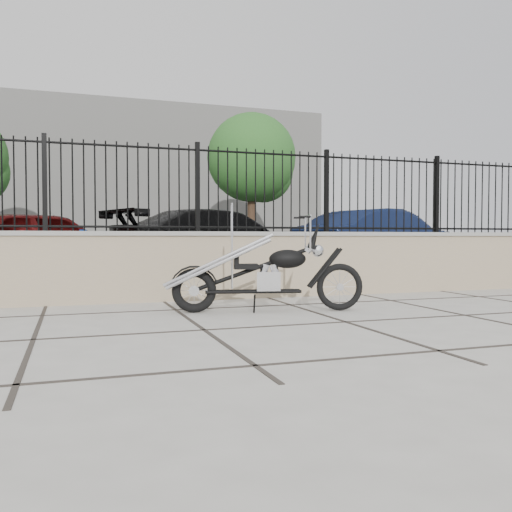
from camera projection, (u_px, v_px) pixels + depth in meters
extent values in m
plane|color=#99968E|center=(346.00, 322.00, 5.60)|extent=(90.00, 90.00, 0.00)
plane|color=black|center=(160.00, 264.00, 17.42)|extent=(30.00, 30.00, 0.00)
cube|color=gray|center=(265.00, 264.00, 7.95)|extent=(14.00, 0.36, 0.96)
cube|color=black|center=(265.00, 191.00, 7.91)|extent=(14.00, 0.08, 1.20)
cube|color=beige|center=(121.00, 182.00, 30.53)|extent=(22.00, 6.00, 8.00)
imported|color=#420909|center=(45.00, 244.00, 11.55)|extent=(4.62, 3.15, 1.46)
imported|color=black|center=(220.00, 242.00, 12.75)|extent=(5.63, 3.72, 1.51)
imported|color=#0E1733|center=(381.00, 241.00, 13.87)|extent=(5.02, 2.99, 1.56)
cylinder|color=#0A58A3|center=(83.00, 258.00, 9.60)|extent=(0.16, 0.16, 1.01)
cylinder|color=#0C1CBA|center=(339.00, 259.00, 10.99)|extent=(0.12, 0.12, 0.86)
cylinder|color=#0B1BAF|center=(493.00, 258.00, 11.83)|extent=(0.12, 0.12, 0.86)
cylinder|color=#382619|center=(252.00, 217.00, 22.45)|extent=(0.34, 0.34, 3.44)
sphere|color=#286C2D|center=(252.00, 153.00, 22.36)|extent=(3.67, 3.67, 3.67)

